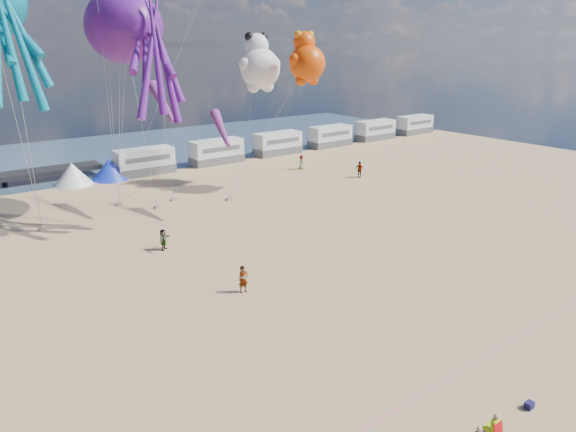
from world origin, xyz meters
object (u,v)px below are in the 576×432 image
at_px(motorhome_2, 278,143).
at_px(windsock_right, 221,129).
at_px(motorhome_0, 144,161).
at_px(kite_octopus_purple, 123,26).
at_px(beachgoer_0, 301,162).
at_px(sandbag_c, 229,199).
at_px(beachgoer_3, 359,169).
at_px(kite_panda, 260,68).
at_px(motorhome_4, 375,130).
at_px(standing_person, 243,279).
at_px(tent_white, 73,174).
at_px(sandbag_a, 43,229).
at_px(cooler_navy, 529,405).
at_px(windsock_mid, 162,103).
at_px(windsock_left, 4,7).
at_px(sandbag_d, 174,200).
at_px(beachgoer_4, 164,240).
at_px(tent_blue, 110,169).
at_px(motorhome_1, 217,152).
at_px(motorhome_5, 415,125).
at_px(motorhome_3, 330,136).
at_px(kite_teddy_orange, 307,63).
at_px(sandbag_b, 157,207).
at_px(sandbag_e, 119,204).

xyz_separation_m(motorhome_2, windsock_right, (-19.04, -18.11, 6.01)).
bearing_deg(motorhome_0, kite_octopus_purple, -114.29).
relative_size(beachgoer_0, sandbag_c, 3.43).
bearing_deg(beachgoer_3, kite_panda, -133.41).
bearing_deg(kite_panda, windsock_right, -153.56).
bearing_deg(motorhome_4, windsock_right, -154.54).
height_order(standing_person, sandbag_c, standing_person).
height_order(motorhome_4, standing_person, motorhome_4).
bearing_deg(tent_white, standing_person, -88.22).
relative_size(beachgoer_0, sandbag_a, 3.43).
bearing_deg(cooler_navy, windsock_mid, 90.38).
relative_size(motorhome_2, beachgoer_3, 3.66).
bearing_deg(sandbag_c, windsock_left, 166.76).
bearing_deg(sandbag_d, beachgoer_4, -118.17).
xyz_separation_m(tent_blue, windsock_left, (-9.89, -11.09, 15.74)).
relative_size(motorhome_1, tent_white, 1.65).
height_order(motorhome_2, beachgoer_0, motorhome_2).
bearing_deg(kite_panda, kite_octopus_purple, 171.27).
bearing_deg(motorhome_5, motorhome_0, 180.00).
bearing_deg(motorhome_0, tent_white, 180.00).
bearing_deg(tent_white, beachgoer_3, -30.89).
xyz_separation_m(standing_person, beachgoer_3, (25.76, 16.21, 0.05)).
bearing_deg(kite_panda, motorhome_3, 17.66).
xyz_separation_m(motorhome_3, kite_octopus_purple, (-33.91, -11.98, 14.20)).
bearing_deg(motorhome_3, kite_panda, -150.49).
relative_size(kite_panda, kite_teddy_orange, 1.15).
distance_m(motorhome_0, tent_blue, 4.01).
height_order(sandbag_b, kite_panda, kite_panda).
height_order(sandbag_b, sandbag_e, same).
bearing_deg(kite_octopus_purple, motorhome_4, 25.47).
height_order(sandbag_c, sandbag_e, same).
relative_size(motorhome_3, kite_panda, 0.94).
bearing_deg(beachgoer_3, tent_blue, -143.01).
bearing_deg(sandbag_c, kite_teddy_orange, -6.35).
height_order(motorhome_2, sandbag_a, motorhome_2).
relative_size(motorhome_3, sandbag_a, 13.20).
bearing_deg(kite_octopus_purple, standing_person, -84.46).
bearing_deg(tent_blue, windsock_mid, -87.81).
distance_m(sandbag_c, sandbag_d, 5.33).
distance_m(beachgoer_0, windsock_right, 19.67).
distance_m(sandbag_a, kite_teddy_orange, 28.19).
distance_m(motorhome_3, cooler_navy, 57.74).
xyz_separation_m(kite_octopus_purple, windsock_left, (-8.48, 0.89, 1.24)).
bearing_deg(motorhome_1, sandbag_b, -136.47).
height_order(sandbag_c, windsock_left, windsock_left).
bearing_deg(motorhome_0, beachgoer_3, -40.47).
bearing_deg(motorhome_4, sandbag_a, -165.89).
xyz_separation_m(tent_white, kite_octopus_purple, (2.59, -11.98, 14.50)).
distance_m(tent_white, beachgoer_0, 25.63).
distance_m(motorhome_5, beachgoer_0, 32.71).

